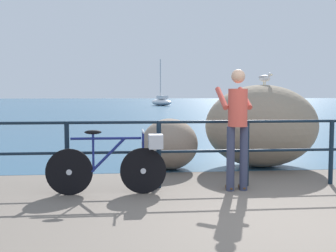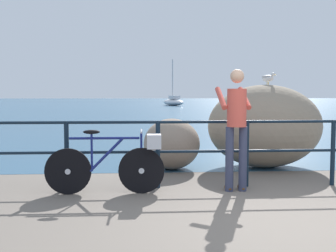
# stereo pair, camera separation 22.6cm
# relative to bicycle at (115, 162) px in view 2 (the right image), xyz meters

# --- Properties ---
(ground_plane) EXTENTS (120.00, 120.00, 0.10)m
(ground_plane) POSITION_rel_bicycle_xyz_m (1.99, 18.42, -0.51)
(ground_plane) COLOR #6B6056
(sea_surface) EXTENTS (120.00, 90.00, 0.01)m
(sea_surface) POSITION_rel_bicycle_xyz_m (1.99, 46.56, -0.46)
(sea_surface) COLOR #2D5675
(sea_surface) RESTS_ON ground_plane
(promenade_railing) EXTENTS (8.25, 0.07, 1.02)m
(promenade_railing) POSITION_rel_bicycle_xyz_m (1.99, 0.35, 0.17)
(promenade_railing) COLOR black
(promenade_railing) RESTS_ON ground_plane
(bicycle) EXTENTS (1.70, 0.48, 0.92)m
(bicycle) POSITION_rel_bicycle_xyz_m (0.00, 0.00, 0.00)
(bicycle) COLOR black
(bicycle) RESTS_ON ground_plane
(person_at_railing) EXTENTS (0.46, 0.64, 1.78)m
(person_at_railing) POSITION_rel_bicycle_xyz_m (1.75, 0.07, 0.53)
(person_at_railing) COLOR #333851
(person_at_railing) RESTS_ON ground_plane
(breakwater_boulder_main) EXTENTS (2.20, 1.71, 1.59)m
(breakwater_boulder_main) POSITION_rel_bicycle_xyz_m (2.76, 2.02, 0.33)
(breakwater_boulder_main) COLOR gray
(breakwater_boulder_main) RESTS_ON ground
(breakwater_boulder_left) EXTENTS (1.06, 1.18, 0.95)m
(breakwater_boulder_left) POSITION_rel_bicycle_xyz_m (0.95, 1.92, 0.01)
(breakwater_boulder_left) COLOR gray
(breakwater_boulder_left) RESTS_ON ground
(seagull) EXTENTS (0.25, 0.31, 0.23)m
(seagull) POSITION_rel_bicycle_xyz_m (2.83, 2.11, 1.27)
(seagull) COLOR gold
(seagull) RESTS_ON breakwater_boulder_main
(sailboat) EXTENTS (2.68, 4.58, 4.90)m
(sailboat) POSITION_rel_bicycle_xyz_m (4.01, 39.61, -0.04)
(sailboat) COLOR white
(sailboat) RESTS_ON sea_surface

